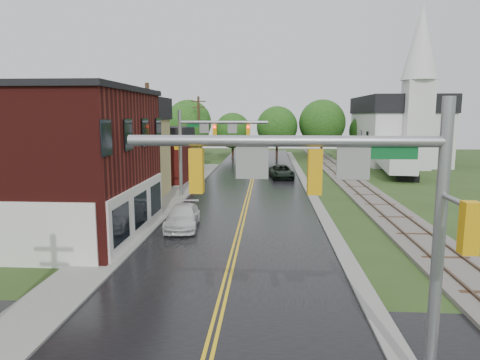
# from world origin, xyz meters

# --- Properties ---
(main_road) EXTENTS (10.00, 90.00, 0.02)m
(main_road) POSITION_xyz_m (0.00, 30.00, 0.00)
(main_road) COLOR black
(main_road) RESTS_ON ground
(curb_right) EXTENTS (0.80, 70.00, 0.12)m
(curb_right) POSITION_xyz_m (5.40, 35.00, 0.00)
(curb_right) COLOR gray
(curb_right) RESTS_ON ground
(sidewalk_left) EXTENTS (2.40, 50.00, 0.12)m
(sidewalk_left) POSITION_xyz_m (-6.20, 25.00, 0.00)
(sidewalk_left) COLOR gray
(sidewalk_left) RESTS_ON ground
(brick_building) EXTENTS (14.30, 10.30, 8.30)m
(brick_building) POSITION_xyz_m (-12.48, 15.00, 4.15)
(brick_building) COLOR #49120F
(brick_building) RESTS_ON ground
(yellow_house) EXTENTS (8.00, 7.00, 6.40)m
(yellow_house) POSITION_xyz_m (-11.00, 26.00, 3.20)
(yellow_house) COLOR tan
(yellow_house) RESTS_ON ground
(darkred_building) EXTENTS (7.00, 6.00, 4.40)m
(darkred_building) POSITION_xyz_m (-10.00, 35.00, 2.20)
(darkred_building) COLOR #3F0F0C
(darkred_building) RESTS_ON ground
(church) EXTENTS (10.40, 18.40, 20.00)m
(church) POSITION_xyz_m (20.00, 53.74, 5.83)
(church) COLOR silver
(church) RESTS_ON ground
(railroad) EXTENTS (3.20, 80.00, 0.30)m
(railroad) POSITION_xyz_m (10.00, 35.00, 0.11)
(railroad) COLOR #59544C
(railroad) RESTS_ON ground
(traffic_signal_near) EXTENTS (7.34, 0.30, 7.20)m
(traffic_signal_near) POSITION_xyz_m (3.47, 2.00, 4.97)
(traffic_signal_near) COLOR gray
(traffic_signal_near) RESTS_ON ground
(traffic_signal_far) EXTENTS (7.34, 0.43, 7.20)m
(traffic_signal_far) POSITION_xyz_m (-3.47, 27.00, 4.97)
(traffic_signal_far) COLOR gray
(traffic_signal_far) RESTS_ON ground
(utility_pole_b) EXTENTS (1.80, 0.28, 9.00)m
(utility_pole_b) POSITION_xyz_m (-6.80, 22.00, 4.72)
(utility_pole_b) COLOR #382616
(utility_pole_b) RESTS_ON ground
(utility_pole_c) EXTENTS (1.80, 0.28, 9.00)m
(utility_pole_c) POSITION_xyz_m (-6.80, 44.00, 4.72)
(utility_pole_c) COLOR #382616
(utility_pole_c) RESTS_ON ground
(tree_left_b) EXTENTS (7.60, 7.60, 9.69)m
(tree_left_b) POSITION_xyz_m (-17.85, 31.90, 5.72)
(tree_left_b) COLOR black
(tree_left_b) RESTS_ON ground
(tree_left_c) EXTENTS (6.00, 6.00, 7.65)m
(tree_left_c) POSITION_xyz_m (-13.85, 39.90, 4.51)
(tree_left_c) COLOR black
(tree_left_c) RESTS_ON ground
(tree_left_e) EXTENTS (6.40, 6.40, 8.16)m
(tree_left_e) POSITION_xyz_m (-8.85, 45.90, 4.81)
(tree_left_e) COLOR black
(tree_left_e) RESTS_ON ground
(suv_dark) EXTENTS (2.84, 5.25, 1.40)m
(suv_dark) POSITION_xyz_m (3.10, 38.05, 0.70)
(suv_dark) COLOR black
(suv_dark) RESTS_ON ground
(pickup_white) EXTENTS (2.24, 4.77, 1.34)m
(pickup_white) POSITION_xyz_m (-3.48, 17.14, 0.67)
(pickup_white) COLOR silver
(pickup_white) RESTS_ON ground
(semi_trailer) EXTENTS (4.57, 13.18, 4.03)m
(semi_trailer) POSITION_xyz_m (16.02, 41.51, 2.38)
(semi_trailer) COLOR black
(semi_trailer) RESTS_ON ground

